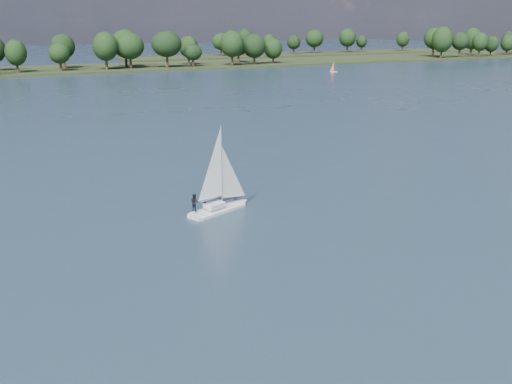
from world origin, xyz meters
The scene contains 5 objects.
ground centered at (0.00, 100.00, 0.00)m, with size 700.00×700.00×0.00m, color #233342.
far_shore centered at (0.00, 212.00, 0.00)m, with size 660.00×40.00×1.50m, color black.
far_shore_back centered at (160.00, 260.00, 0.00)m, with size 220.00×30.00×1.40m, color black.
sailboat centered at (4.28, 36.31, 2.44)m, with size 6.85×4.17×8.73m.
dinghy_orange centered at (102.58, 162.11, 0.92)m, with size 2.58×2.11×3.90m.
Camera 1 is at (-15.73, -12.23, 17.80)m, focal length 40.00 mm.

